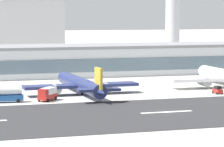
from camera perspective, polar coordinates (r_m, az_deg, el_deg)
name	(u,v)px	position (r m, az deg, el deg)	size (l,w,h in m)	color
ground_plane	(169,112)	(132.38, 5.51, -3.71)	(1400.00, 1400.00, 0.00)	#B2AFA8
runway_strip	(169,112)	(132.30, 5.52, -3.69)	(800.00, 39.03, 0.08)	#2D2D30
runway_centreline_dash_4	(166,112)	(132.03, 5.24, -3.69)	(12.00, 1.20, 0.01)	white
terminal_building	(52,61)	(211.24, -5.75, 1.24)	(178.03, 25.84, 10.76)	silver
airliner_gold_tail_gate_1	(82,85)	(159.79, -2.92, -1.09)	(31.60, 41.35, 8.63)	navy
service_baggage_tug_0	(218,90)	(164.69, 10.08, -1.57)	(2.01, 3.27, 2.20)	#B2231E
service_box_truck_1	(47,94)	(149.73, -6.21, -1.94)	(5.65, 6.17, 3.25)	#B2231E
service_fuel_truck_2	(5,94)	(148.18, -10.17, -1.98)	(8.67, 3.38, 3.95)	#23569E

